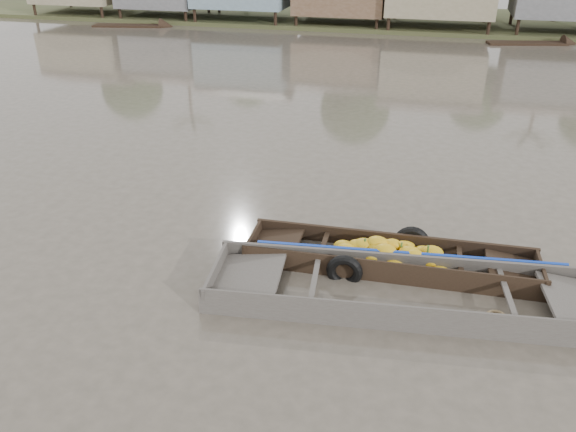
# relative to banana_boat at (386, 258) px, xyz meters

# --- Properties ---
(ground) EXTENTS (120.00, 120.00, 0.00)m
(ground) POSITION_rel_banana_boat_xyz_m (-2.07, -0.49, -0.16)
(ground) COLOR #4E483C
(ground) RESTS_ON ground
(banana_boat) EXTENTS (5.89, 1.66, 0.80)m
(banana_boat) POSITION_rel_banana_boat_xyz_m (0.00, 0.00, 0.00)
(banana_boat) COLOR black
(banana_boat) RESTS_ON ground
(viewer_boat) EXTENTS (7.56, 2.71, 0.60)m
(viewer_boat) POSITION_rel_banana_boat_xyz_m (0.54, -1.10, -0.10)
(viewer_boat) COLOR #453F3A
(viewer_boat) RESTS_ON ground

